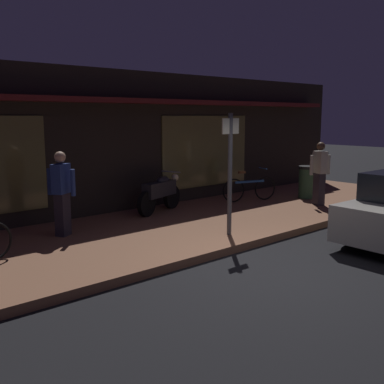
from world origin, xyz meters
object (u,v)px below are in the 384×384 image
object	(u,v)px
person_photographer	(62,192)
person_bystander	(320,172)
motorcycle	(160,192)
trash_bin	(307,182)
bicycle_parked	(249,188)
sign_post	(230,167)

from	to	relation	value
person_photographer	person_bystander	size ratio (longest dim) A/B	1.00
motorcycle	trash_bin	xyz separation A→B (m)	(4.33, -1.25, -0.03)
person_photographer	motorcycle	bearing A→B (deg)	10.17
motorcycle	person_photographer	size ratio (longest dim) A/B	0.99
bicycle_parked	person_photographer	world-z (taller)	person_photographer
person_bystander	sign_post	size ratio (longest dim) A/B	0.70
motorcycle	person_bystander	world-z (taller)	person_bystander
bicycle_parked	person_photographer	distance (m)	5.57
person_bystander	trash_bin	bearing A→B (deg)	53.17
bicycle_parked	motorcycle	bearing A→B (deg)	169.95
person_bystander	person_photographer	bearing A→B (deg)	166.63
person_bystander	sign_post	world-z (taller)	sign_post
bicycle_parked	person_bystander	xyz separation A→B (m)	(0.99, -1.57, 0.52)
motorcycle	sign_post	distance (m)	2.77
bicycle_parked	person_bystander	size ratio (longest dim) A/B	0.95
person_photographer	person_bystander	bearing A→B (deg)	-13.37
person_photographer	trash_bin	distance (m)	7.19
motorcycle	bicycle_parked	xyz separation A→B (m)	(2.74, -0.49, -0.14)
motorcycle	bicycle_parked	distance (m)	2.78
person_photographer	person_bystander	world-z (taller)	same
bicycle_parked	sign_post	xyz separation A→B (m)	(-3.01, -2.13, 1.00)
sign_post	trash_bin	size ratio (longest dim) A/B	2.58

